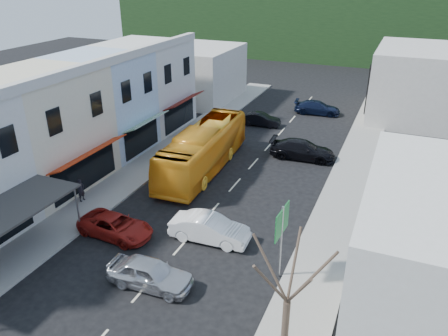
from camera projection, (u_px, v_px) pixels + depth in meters
ground at (183, 244)px, 24.67m from camera, size 120.00×120.00×0.00m
sidewalk_left at (159, 157)px, 35.63m from camera, size 3.00×52.00×0.15m
sidewalk_right at (346, 191)px, 30.34m from camera, size 3.00×52.00×0.15m
shopfront_row at (60, 123)px, 31.57m from camera, size 8.25×30.00×8.00m
distant_block_left at (199, 74)px, 50.18m from camera, size 8.00×10.00×6.00m
distant_block_right at (415, 83)px, 44.35m from camera, size 8.00×12.00×7.00m
hillside at (347, 13)px, 76.68m from camera, size 80.00×26.00×14.00m
bus at (204, 151)px, 33.14m from camera, size 3.11×11.72×3.10m
car_silver at (150, 274)px, 21.23m from camera, size 4.47×1.99×1.40m
car_white at (210, 230)px, 24.79m from camera, size 4.49×2.02×1.40m
car_red at (115, 225)px, 25.22m from camera, size 4.72×2.22×1.40m
car_black_near at (302, 150)px, 35.38m from camera, size 4.61×2.13×1.40m
car_black_far at (260, 119)px, 42.65m from camera, size 4.52×2.12×1.40m
car_navy_far at (317, 108)px, 45.99m from camera, size 4.66×2.27×1.40m
pedestrian_left at (81, 189)px, 28.62m from camera, size 0.44×0.62×1.70m
direction_sign at (281, 243)px, 21.26m from camera, size 0.41×1.86×4.09m
street_tree at (287, 302)px, 15.32m from camera, size 2.64×2.64×7.21m
traffic_signal at (367, 90)px, 44.73m from camera, size 0.53×1.07×5.33m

